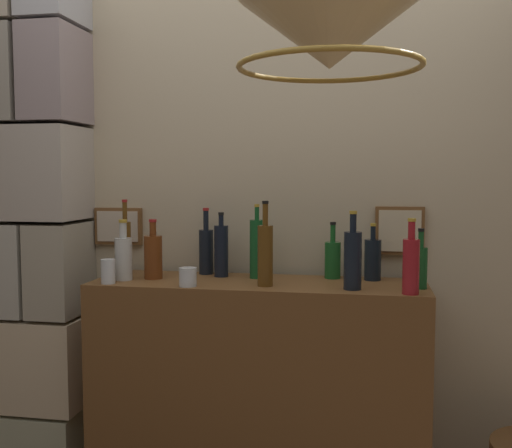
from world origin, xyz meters
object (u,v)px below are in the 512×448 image
at_px(liquor_bottle_sherry, 257,248).
at_px(liquor_bottle_scotch, 206,250).
at_px(liquor_bottle_port, 123,257).
at_px(liquor_bottle_whiskey, 353,259).
at_px(liquor_bottle_gin, 125,245).
at_px(liquor_bottle_amaro, 333,259).
at_px(pendant_lamp, 330,35).
at_px(liquor_bottle_rum, 153,256).
at_px(liquor_bottle_rye, 421,266).
at_px(liquor_bottle_brandy, 221,250).
at_px(liquor_bottle_vermouth, 265,254).
at_px(liquor_bottle_tequila, 411,264).
at_px(liquor_bottle_vodka, 373,259).
at_px(glass_tumbler_rocks, 188,277).
at_px(glass_tumbler_highball, 108,271).

bearing_deg(liquor_bottle_sherry, liquor_bottle_scotch, 164.95).
relative_size(liquor_bottle_sherry, liquor_bottle_port, 1.25).
relative_size(liquor_bottle_scotch, liquor_bottle_whiskey, 0.97).
distance_m(liquor_bottle_whiskey, liquor_bottle_gin, 1.05).
height_order(liquor_bottle_amaro, pendant_lamp, pendant_lamp).
bearing_deg(liquor_bottle_rum, liquor_bottle_scotch, 39.80).
bearing_deg(liquor_bottle_rye, liquor_bottle_brandy, 170.83).
height_order(liquor_bottle_whiskey, liquor_bottle_gin, liquor_bottle_gin).
bearing_deg(liquor_bottle_sherry, liquor_bottle_vermouth, -69.65).
relative_size(liquor_bottle_rum, liquor_bottle_tequila, 0.90).
xyz_separation_m(liquor_bottle_gin, liquor_bottle_vodka, (1.11, 0.04, -0.04)).
xyz_separation_m(liquor_bottle_whiskey, glass_tumbler_rocks, (-0.66, -0.05, -0.08)).
bearing_deg(liquor_bottle_gin, liquor_bottle_rye, -5.41).
distance_m(liquor_bottle_brandy, liquor_bottle_vermouth, 0.30).
height_order(liquor_bottle_amaro, liquor_bottle_tequila, liquor_bottle_tequila).
bearing_deg(liquor_bottle_vodka, liquor_bottle_tequila, -64.13).
relative_size(liquor_bottle_sherry, liquor_bottle_vodka, 1.32).
bearing_deg(liquor_bottle_vermouth, liquor_bottle_sherry, 110.35).
xyz_separation_m(liquor_bottle_whiskey, pendant_lamp, (-0.05, -0.71, 0.71)).
bearing_deg(liquor_bottle_rum, liquor_bottle_brandy, 20.75).
relative_size(liquor_bottle_gin, liquor_bottle_vodka, 1.39).
bearing_deg(liquor_bottle_tequila, glass_tumbler_rocks, 179.68).
distance_m(liquor_bottle_port, liquor_bottle_whiskey, 0.98).
relative_size(liquor_bottle_port, liquor_bottle_vermouth, 0.75).
height_order(liquor_bottle_brandy, glass_tumbler_rocks, liquor_bottle_brandy).
relative_size(glass_tumbler_rocks, glass_tumbler_highball, 0.75).
bearing_deg(liquor_bottle_vermouth, liquor_bottle_vodka, 26.87).
relative_size(liquor_bottle_rye, pendant_lamp, 0.40).
relative_size(liquor_bottle_amaro, liquor_bottle_vodka, 1.01).
relative_size(liquor_bottle_amaro, liquor_bottle_scotch, 0.82).
xyz_separation_m(liquor_bottle_port, liquor_bottle_vermouth, (0.63, -0.03, 0.03)).
relative_size(liquor_bottle_amaro, liquor_bottle_gin, 0.73).
bearing_deg(liquor_bottle_port, liquor_bottle_vermouth, -2.96).
distance_m(liquor_bottle_vermouth, glass_tumbler_rocks, 0.33).
xyz_separation_m(liquor_bottle_brandy, liquor_bottle_gin, (-0.45, -0.01, 0.01)).
xyz_separation_m(liquor_bottle_rum, glass_tumbler_highball, (-0.14, -0.15, -0.05)).
xyz_separation_m(liquor_bottle_tequila, liquor_bottle_rye, (0.05, 0.12, -0.02)).
xyz_separation_m(liquor_bottle_tequila, glass_tumbler_highball, (-1.23, 0.01, -0.06)).
height_order(liquor_bottle_brandy, liquor_bottle_whiskey, liquor_bottle_whiskey).
bearing_deg(liquor_bottle_brandy, liquor_bottle_amaro, 4.98).
xyz_separation_m(liquor_bottle_scotch, pendant_lamp, (0.61, -0.97, 0.72)).
distance_m(liquor_bottle_scotch, liquor_bottle_brandy, 0.10).
distance_m(liquor_bottle_whiskey, glass_tumbler_rocks, 0.67).
bearing_deg(pendant_lamp, glass_tumbler_rocks, 132.70).
bearing_deg(liquor_bottle_scotch, pendant_lamp, -57.71).
bearing_deg(liquor_bottle_whiskey, liquor_bottle_rum, 173.47).
distance_m(liquor_bottle_amaro, glass_tumbler_highball, 0.96).
bearing_deg(glass_tumbler_highball, liquor_bottle_port, 72.30).
bearing_deg(liquor_bottle_rum, liquor_bottle_vodka, 7.98).
distance_m(liquor_bottle_amaro, liquor_bottle_tequila, 0.44).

